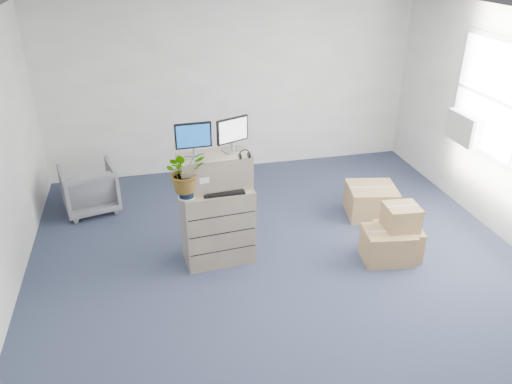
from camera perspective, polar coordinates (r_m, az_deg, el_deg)
ground at (r=5.73m, az=4.24°, el=-11.10°), size 7.00×7.00×0.00m
wall_back at (r=8.20m, az=-2.76°, el=11.98°), size 6.00×0.02×2.80m
ac_unit at (r=7.50m, az=22.85°, el=6.78°), size 0.24×0.60×0.40m
filing_cabinet_lower at (r=6.00m, az=-4.42°, el=-3.69°), size 0.86×0.57×0.95m
filing_cabinet_upper at (r=5.72m, az=-4.77°, el=2.40°), size 0.85×0.47×0.41m
monitor_left at (r=5.51m, az=-7.17°, el=6.12°), size 0.40×0.16×0.40m
monitor_right at (r=5.64m, az=-2.69°, el=6.79°), size 0.38×0.22×0.40m
headphones at (r=5.53m, az=-1.33°, el=4.30°), size 0.13×0.02×0.13m
keyboard at (r=5.66m, az=-3.74°, el=0.02°), size 0.47×0.20×0.02m
mouse at (r=5.71m, az=-1.35°, el=0.35°), size 0.08×0.06×0.03m
water_bottle at (r=5.81m, az=-3.94°, el=1.98°), size 0.07×0.07×0.25m
phone_dock at (r=5.80m, az=-4.77°, el=1.05°), size 0.06×0.05×0.13m
external_drive at (r=5.94m, az=-1.94°, el=1.59°), size 0.21×0.18×0.05m
tissue_box at (r=5.88m, az=-2.08°, el=2.03°), size 0.24×0.15×0.08m
potted_plant at (r=5.49m, az=-8.08°, el=1.81°), size 0.54×0.57×0.47m
office_chair at (r=7.49m, az=-18.54°, el=0.61°), size 0.86×0.82×0.74m
cardboard_boxes at (r=6.69m, az=14.36°, el=-3.35°), size 0.98×1.70×0.70m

